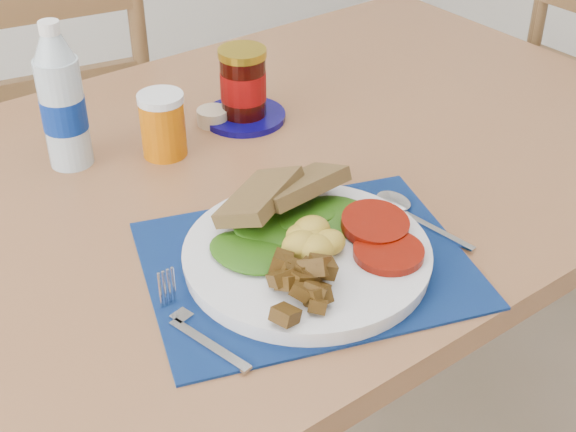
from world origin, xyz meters
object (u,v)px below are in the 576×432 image
(breakfast_plate, at_px, (305,252))
(jam_on_saucer, at_px, (243,89))
(water_bottle, at_px, (62,104))
(chair_far, at_px, (59,120))
(juice_glass, at_px, (163,127))

(breakfast_plate, height_order, jam_on_saucer, jam_on_saucer)
(water_bottle, height_order, jam_on_saucer, water_bottle)
(chair_far, xyz_separation_m, juice_glass, (-0.04, -0.58, 0.24))
(water_bottle, height_order, juice_glass, water_bottle)
(water_bottle, distance_m, jam_on_saucer, 0.30)
(chair_far, height_order, water_bottle, chair_far)
(juice_glass, bearing_deg, water_bottle, 153.85)
(chair_far, bearing_deg, water_bottle, 82.87)
(juice_glass, bearing_deg, chair_far, 85.93)
(chair_far, distance_m, juice_glass, 0.63)
(juice_glass, distance_m, jam_on_saucer, 0.17)
(breakfast_plate, height_order, juice_glass, juice_glass)
(juice_glass, bearing_deg, jam_on_saucer, 7.82)
(breakfast_plate, relative_size, juice_glass, 3.23)
(breakfast_plate, distance_m, jam_on_saucer, 0.42)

